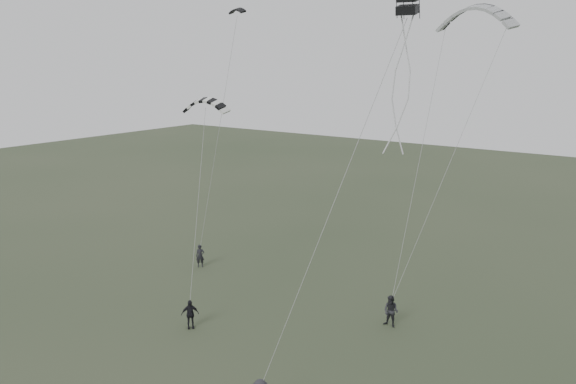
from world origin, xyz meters
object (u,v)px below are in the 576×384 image
Objects in this scene: flyer_left at (200,256)px; flyer_right at (391,311)px; kite_striped at (205,100)px; kite_dark_small at (237,9)px; flyer_center at (190,314)px; kite_pale_large at (476,7)px; kite_box at (408,3)px.

flyer_left is 14.02m from flyer_right.
kite_dark_small is at bearing 87.91° from kite_striped.
flyer_center is 0.35× the size of kite_pale_large.
flyer_center is 0.55× the size of kite_striped.
kite_box reaches higher than kite_striped.
flyer_right is 10.26m from flyer_center.
kite_pale_large is (13.47, 3.94, -0.28)m from kite_dark_small.
flyer_right is at bearing -13.02° from flyer_center.
flyer_center is 2.03× the size of kite_box.
kite_striped is (2.43, -1.58, 10.37)m from flyer_left.
flyer_right is 2.23× the size of kite_box.
kite_dark_small reaches higher than flyer_right.
flyer_right is 0.38× the size of kite_pale_large.
kite_striped reaches higher than flyer_right.
kite_pale_large is 15.72m from kite_striped.
flyer_right is at bearing -42.67° from flyer_left.
kite_pale_large reaches higher than flyer_center.
flyer_right is at bearing -1.56° from kite_dark_small.
kite_dark_small is at bearing 141.49° from kite_box.
kite_striped is 15.11m from kite_box.
kite_dark_small is 1.74× the size of kite_box.
flyer_left is at bearing 150.97° from kite_box.
flyer_center is 22.22m from kite_pale_large.
kite_dark_small reaches higher than kite_striped.
kite_pale_large is at bearing 86.34° from kite_box.
flyer_left is 8.81m from flyer_center.
kite_pale_large reaches higher than kite_dark_small.
flyer_center is at bearing -53.37° from kite_dark_small.
kite_dark_small reaches higher than kite_box.
flyer_left is 1.00× the size of flyer_center.
kite_dark_small is (1.60, 2.38, 15.66)m from flyer_left.
flyer_center is at bearing -71.35° from kite_striped.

